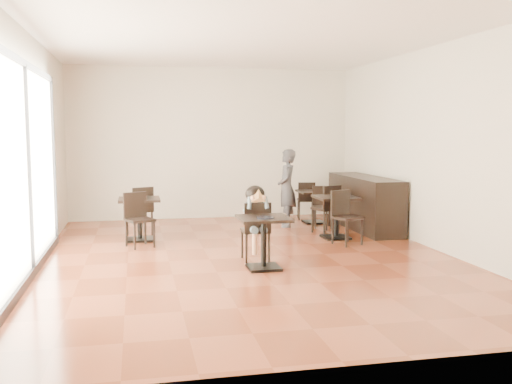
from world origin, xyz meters
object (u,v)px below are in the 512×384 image
object	(u,v)px
cafe_table_back	(314,207)
chair_back_a	(306,200)
child_chair	(255,231)
cafe_table_mid	(336,217)
cafe_table_left	(140,219)
child	(255,223)
chair_mid_b	(347,218)
chair_back_b	(322,207)
chair_left_b	(140,220)
chair_left_a	(139,211)
chair_mid_a	(326,209)
adult_patron	(287,188)
child_table	(264,243)

from	to	relation	value
cafe_table_back	chair_back_a	distance (m)	0.55
child_chair	cafe_table_mid	world-z (taller)	child_chair
cafe_table_left	cafe_table_back	xyz separation A→B (m)	(3.48, 1.16, -0.03)
cafe_table_mid	cafe_table_left	size ratio (longest dim) A/B	1.01
child	chair_mid_b	distance (m)	1.89
child	chair_back_b	xyz separation A→B (m)	(1.85, 2.46, -0.14)
chair_left_b	cafe_table_mid	bearing A→B (deg)	-22.76
cafe_table_left	chair_back_a	distance (m)	3.88
cafe_table_back	chair_back_b	bearing A→B (deg)	-90.00
child	chair_left_a	bearing A→B (deg)	124.26
chair_left_b	cafe_table_back	bearing A→B (deg)	2.78
child	chair_mid_a	distance (m)	2.55
cafe_table_mid	chair_left_b	size ratio (longest dim) A/B	0.84
child_chair	cafe_table_left	size ratio (longest dim) A/B	1.18
cafe_table_left	chair_left_a	bearing A→B (deg)	90.00
cafe_table_left	chair_mid_a	distance (m)	3.34
chair_left_b	chair_back_b	bearing A→B (deg)	-4.96
cafe_table_left	chair_left_a	xyz separation A→B (m)	(0.00, 0.55, 0.07)
child	chair_back_a	world-z (taller)	child
chair_left_b	adult_patron	bearing A→B (deg)	3.11
chair_mid_a	chair_back_a	distance (m)	1.68
child_table	chair_mid_a	world-z (taller)	chair_mid_a
child_table	cafe_table_left	distance (m)	2.90
chair_left_a	chair_back_b	world-z (taller)	chair_left_a
adult_patron	cafe_table_left	world-z (taller)	adult_patron
child_table	child_chair	bearing A→B (deg)	90.00
cafe_table_back	chair_back_b	size ratio (longest dim) A/B	0.83
cafe_table_mid	cafe_table_back	bearing A→B (deg)	85.43
child	chair_back_b	world-z (taller)	child
cafe_table_left	chair_back_b	xyz separation A→B (m)	(3.48, 0.61, 0.03)
child	chair_back_b	distance (m)	3.08
child_chair	adult_patron	bearing A→B (deg)	-113.86
chair_mid_b	chair_mid_a	bearing A→B (deg)	69.16
chair_mid_a	chair_back_a	xyz separation A→B (m)	(0.13, 1.67, -0.05)
child_table	child	size ratio (longest dim) A/B	0.66
cafe_table_back	chair_left_a	distance (m)	3.53
chair_left_b	chair_back_b	size ratio (longest dim) A/B	1.10
chair_mid_a	chair_left_b	distance (m)	3.39
adult_patron	chair_left_b	size ratio (longest dim) A/B	1.73
child_chair	chair_left_a	bearing A→B (deg)	-55.74
cafe_table_back	chair_back_a	world-z (taller)	chair_back_a
cafe_table_mid	child_chair	bearing A→B (deg)	-142.11
cafe_table_mid	chair_left_b	world-z (taller)	chair_left_b
chair_back_a	cafe_table_back	bearing A→B (deg)	101.38
chair_left_a	chair_back_b	distance (m)	3.48
chair_mid_a	chair_mid_b	distance (m)	1.10
cafe_table_mid	chair_back_a	world-z (taller)	chair_back_a
child	chair_mid_a	size ratio (longest dim) A/B	1.22
child	chair_mid_b	world-z (taller)	child
cafe_table_mid	chair_mid_b	distance (m)	0.56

